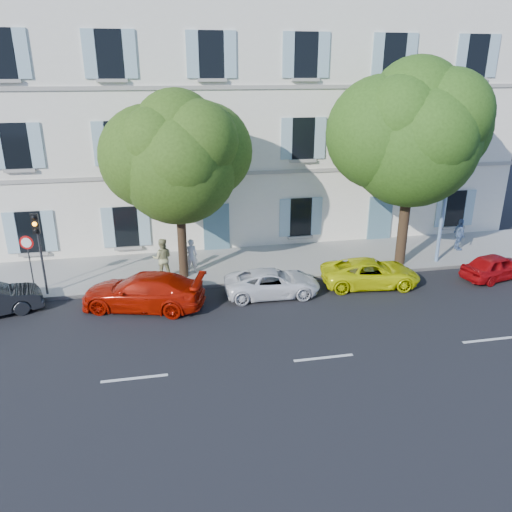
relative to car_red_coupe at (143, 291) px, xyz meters
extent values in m
plane|color=black|center=(5.78, -0.85, -0.69)|extent=(90.00, 90.00, 0.00)
cube|color=#A09E96|center=(5.78, 3.60, -0.62)|extent=(36.00, 4.50, 0.15)
cube|color=#9E998E|center=(5.78, 1.43, -0.61)|extent=(36.00, 0.16, 0.16)
cube|color=white|center=(5.78, 9.35, 5.31)|extent=(28.00, 7.00, 12.00)
imported|color=#AD1304|center=(0.00, 0.00, 0.00)|extent=(5.13, 3.25, 1.38)
imported|color=white|center=(5.20, 0.18, -0.15)|extent=(3.99, 1.92, 1.09)
imported|color=#DFE309|center=(9.56, 0.32, -0.11)|extent=(4.37, 2.37, 1.17)
imported|color=#AA0A0D|center=(15.37, -0.03, -0.12)|extent=(3.57, 2.09, 1.14)
cylinder|color=#3A2819|center=(1.71, 2.54, 1.02)|extent=(0.39, 0.39, 3.12)
ellipsoid|color=#40681A|center=(1.71, 2.54, 4.45)|extent=(5.00, 5.00, 5.50)
cylinder|color=#3A2819|center=(11.83, 2.15, 1.24)|extent=(0.47, 0.47, 3.55)
ellipsoid|color=#3A6C1B|center=(11.83, 2.15, 5.18)|extent=(5.77, 5.77, 6.35)
cylinder|color=#383A3D|center=(-3.91, 1.75, 0.88)|extent=(0.10, 0.10, 2.85)
cube|color=black|center=(-3.91, 1.60, 2.50)|extent=(0.28, 0.23, 0.81)
sphere|color=orange|center=(-3.91, 1.49, 2.52)|extent=(0.17, 0.17, 0.17)
cylinder|color=#383A3D|center=(-4.47, 2.08, 0.49)|extent=(0.06, 0.06, 2.06)
cylinder|color=red|center=(-4.47, 2.05, 1.61)|extent=(0.56, 0.15, 0.56)
cylinder|color=#7293BF|center=(13.70, 2.08, 3.52)|extent=(0.16, 0.16, 8.12)
cylinder|color=#7293BF|center=(13.70, 1.37, 7.58)|extent=(0.14, 1.42, 0.10)
cube|color=#383A3D|center=(13.70, 0.66, 7.43)|extent=(0.27, 0.46, 0.18)
imported|color=white|center=(2.07, 2.92, 0.25)|extent=(0.63, 0.47, 1.58)
imported|color=tan|center=(0.81, 2.58, 0.35)|extent=(0.92, 0.74, 1.79)
imported|color=slate|center=(15.60, 3.35, 0.27)|extent=(0.48, 0.98, 1.62)
camera|label=1|loc=(0.94, -18.17, 8.13)|focal=35.00mm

